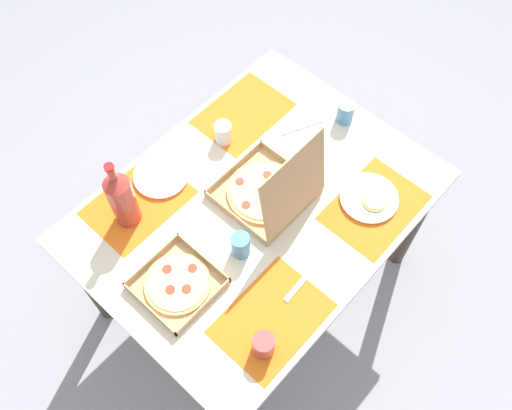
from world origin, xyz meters
TOP-DOWN VIEW (x-y plane):
  - ground_plane at (0.00, 0.00)m, footprint 6.00×6.00m
  - dining_table at (0.00, 0.00)m, footprint 1.24×0.94m
  - placemat_near_left at (-0.28, -0.32)m, footprint 0.36×0.26m
  - placemat_near_right at (0.28, -0.32)m, footprint 0.36×0.26m
  - placemat_far_left at (-0.28, 0.32)m, footprint 0.36×0.26m
  - placemat_far_right at (0.28, 0.32)m, footprint 0.36×0.26m
  - pizza_box_center at (-0.05, 0.02)m, footprint 0.31×0.31m
  - pizza_box_corner_right at (0.40, 0.01)m, footprint 0.25×0.25m
  - plate_near_left at (0.15, -0.34)m, footprint 0.20×0.20m
  - plate_middle at (-0.29, 0.29)m, footprint 0.21×0.21m
  - soda_bottle at (0.34, -0.30)m, footprint 0.09×0.09m
  - cup_clear_right at (0.17, 0.09)m, footprint 0.06×0.06m
  - cup_spare at (-0.52, -0.01)m, footprint 0.07×0.07m
  - cup_dark at (0.37, 0.37)m, footprint 0.07×0.07m
  - cup_red at (-0.13, -0.29)m, footprint 0.07×0.07m
  - fork_by_near_left at (-0.38, -0.11)m, footprint 0.18×0.09m
  - knife_by_far_right at (0.10, 0.31)m, footprint 0.21×0.03m

SIDE VIEW (x-z plane):
  - ground_plane at x=0.00m, z-range 0.00..0.00m
  - dining_table at x=0.00m, z-range 0.25..0.99m
  - placemat_near_left at x=-0.28m, z-range 0.74..0.74m
  - placemat_near_right at x=0.28m, z-range 0.74..0.74m
  - placemat_far_left at x=-0.28m, z-range 0.74..0.74m
  - placemat_far_right at x=0.28m, z-range 0.74..0.74m
  - fork_by_near_left at x=-0.38m, z-range 0.74..0.75m
  - knife_by_far_right at x=0.10m, z-range 0.74..0.75m
  - plate_near_left at x=0.15m, z-range 0.74..0.76m
  - plate_middle at x=-0.29m, z-range 0.74..0.77m
  - pizza_box_corner_right at x=0.40m, z-range 0.74..0.77m
  - cup_red at x=-0.13m, z-range 0.74..0.83m
  - cup_dark at x=0.37m, z-range 0.74..0.83m
  - cup_spare at x=-0.52m, z-range 0.74..0.83m
  - cup_clear_right at x=0.17m, z-range 0.74..0.84m
  - pizza_box_center at x=-0.05m, z-range 0.62..0.96m
  - soda_bottle at x=0.34m, z-range 0.71..1.04m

